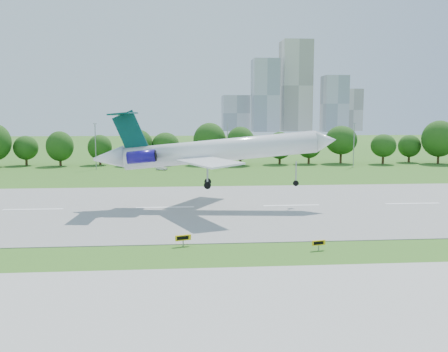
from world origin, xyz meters
TOP-DOWN VIEW (x-y plane):
  - ground at (0.00, 0.00)m, footprint 600.00×600.00m
  - runway at (0.00, 25.00)m, footprint 400.00×45.00m
  - taxiway at (0.00, -18.00)m, footprint 400.00×23.00m
  - tree_line at (0.00, 92.00)m, footprint 288.40×8.40m
  - light_poles at (-2.50, 82.00)m, footprint 175.90×0.25m
  - skyline at (100.16, 390.61)m, footprint 127.00×52.00m
  - airliner at (6.76, 25.12)m, footprint 37.98×27.51m
  - taxi_sign_centre at (2.75, 1.87)m, footprint 1.76×0.72m
  - taxi_sign_right at (17.16, -1.04)m, footprint 1.54×0.52m
  - service_vehicle_b at (-2.65, 79.08)m, footprint 3.44×2.67m

SIDE VIEW (x-z plane):
  - ground at x=0.00m, z-range 0.00..0.00m
  - runway at x=0.00m, z-range 0.00..0.08m
  - taxiway at x=0.00m, z-range 0.00..0.08m
  - service_vehicle_b at x=-2.65m, z-range 0.00..1.09m
  - taxi_sign_right at x=17.16m, z-range 0.26..1.34m
  - taxi_sign_centre at x=2.75m, z-range 0.30..1.55m
  - tree_line at x=0.00m, z-range 0.99..11.39m
  - light_poles at x=-2.50m, z-range 0.24..12.43m
  - airliner at x=6.76m, z-range 2.92..14.89m
  - skyline at x=100.16m, z-range -9.54..70.46m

